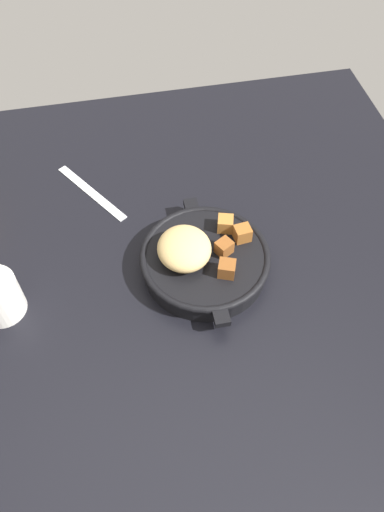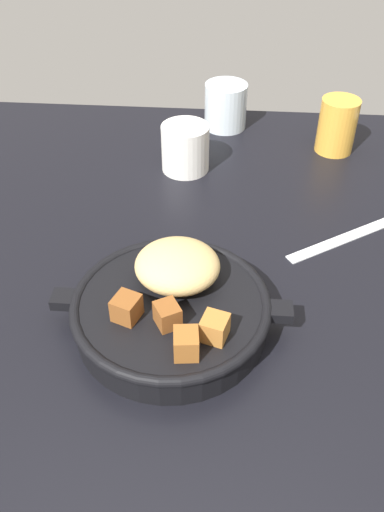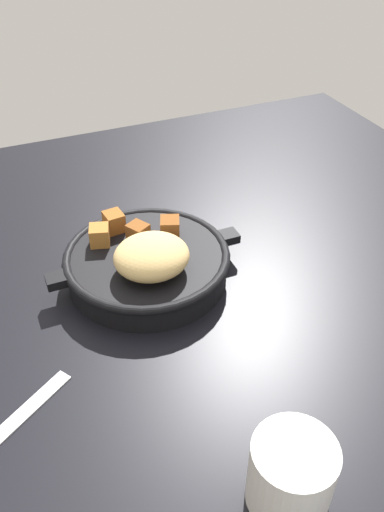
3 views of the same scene
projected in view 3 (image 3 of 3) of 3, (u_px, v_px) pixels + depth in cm
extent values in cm
cube|color=black|center=(189.00, 294.00, 69.10)|extent=(107.99, 100.00, 2.40)
cylinder|color=black|center=(147.00, 265.00, 68.87)|extent=(20.61, 20.61, 3.79)
torus|color=black|center=(147.00, 256.00, 67.88)|extent=(21.40, 21.40, 1.20)
cube|color=black|center=(57.00, 280.00, 64.53)|extent=(2.64, 2.40, 1.20)
cube|color=black|center=(228.00, 237.00, 71.57)|extent=(2.64, 2.40, 1.20)
ellipsoid|color=tan|center=(152.00, 256.00, 63.82)|extent=(9.23, 8.64, 4.29)
cube|color=brown|center=(138.00, 233.00, 69.18)|extent=(3.17, 3.26, 2.49)
cube|color=brown|center=(169.00, 228.00, 69.94)|extent=(3.26, 3.33, 2.61)
cube|color=#A86B2D|center=(100.00, 235.00, 68.70)|extent=(3.09, 3.14, 2.54)
cube|color=#935623|center=(114.00, 222.00, 71.10)|extent=(2.64, 2.87, 2.62)
cylinder|color=silver|center=(291.00, 475.00, 44.33)|extent=(7.23, 7.23, 7.18)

